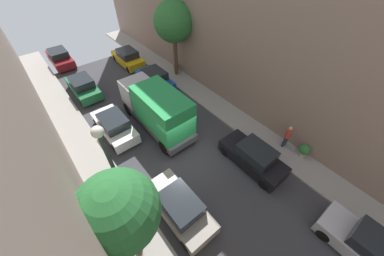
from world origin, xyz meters
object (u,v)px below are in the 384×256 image
parked_car_left_5 (60,58)px  lamp_post (113,166)px  parked_car_right_3 (155,79)px  parked_car_right_2 (253,157)px  street_tree_1 (174,22)px  parked_car_left_2 (180,207)px  potted_plant_3 (304,150)px  parked_car_right_1 (371,249)px  pedestrian (287,136)px  parked_car_left_4 (83,87)px  parked_car_left_3 (114,126)px  delivery_truck (157,108)px  potted_plant_2 (176,67)px  potted_plant_4 (119,233)px  parked_car_right_4 (128,58)px  street_tree_0 (118,212)px

parked_car_left_5 → lamp_post: bearing=-95.8°
parked_car_left_5 → parked_car_right_3: (5.40, -9.53, 0.00)m
parked_car_right_2 → street_tree_1: (2.57, 11.47, 4.21)m
parked_car_left_2 → potted_plant_3: bearing=-13.3°
parked_car_right_1 → pedestrian: bearing=66.0°
parked_car_left_2 → parked_car_left_4: 13.77m
parked_car_left_4 → parked_car_right_1: same height
parked_car_left_3 → delivery_truck: (2.70, -1.43, 1.07)m
potted_plant_2 → parked_car_right_1: bearing=-98.9°
pedestrian → potted_plant_4: (-11.10, 1.51, -0.36)m
parked_car_right_4 → potted_plant_3: 18.26m
parked_car_left_2 → parked_car_left_4: same height
parked_car_left_2 → parked_car_left_3: size_ratio=1.00×
parked_car_left_2 → potted_plant_4: 3.05m
parked_car_left_5 → parked_car_right_4: 6.97m
parked_car_left_5 → potted_plant_3: 23.92m
parked_car_right_2 → street_tree_0: bearing=179.9°
parked_car_left_2 → potted_plant_3: size_ratio=4.63×
delivery_truck → street_tree_0: 8.70m
parked_car_left_2 → potted_plant_3: 8.56m
lamp_post → potted_plant_3: bearing=-19.6°
parked_car_right_2 → potted_plant_2: size_ratio=5.41×
parked_car_right_2 → potted_plant_4: 8.42m
parked_car_right_3 → street_tree_0: street_tree_0 is taller
parked_car_left_4 → potted_plant_3: (8.33, -15.74, -0.07)m
parked_car_left_2 → parked_car_right_2: size_ratio=1.00×
parked_car_left_4 → potted_plant_4: bearing=-102.8°
parked_car_right_3 → street_tree_1: 4.94m
street_tree_0 → potted_plant_3: 11.62m
delivery_truck → potted_plant_4: (-5.65, -5.39, -1.07)m
parked_car_left_2 → parked_car_right_2: 5.41m
parked_car_right_2 → street_tree_0: 8.74m
potted_plant_4 → parked_car_left_3: bearing=66.6°
parked_car_right_2 → potted_plant_3: parked_car_right_2 is taller
parked_car_right_1 → parked_car_left_2: bearing=128.0°
parked_car_right_3 → parked_car_right_4: size_ratio=1.00×
parked_car_right_3 → parked_car_right_1: bearing=-90.0°
pedestrian → street_tree_1: 12.51m
parked_car_right_3 → delivery_truck: bearing=-119.6°
delivery_truck → parked_car_right_2: bearing=-67.3°
parked_car_left_3 → parked_car_right_3: (5.40, 3.33, 0.00)m
pedestrian → potted_plant_2: (0.16, 12.41, -0.51)m
parked_car_right_2 → parked_car_right_4: bearing=90.0°
parked_car_left_2 → delivery_truck: bearing=66.4°
parked_car_right_2 → street_tree_1: bearing=77.4°
parked_car_left_3 → street_tree_0: 9.03m
street_tree_0 → street_tree_1: (10.54, 11.46, 0.61)m
parked_car_right_3 → street_tree_1: bearing=5.5°
potted_plant_3 → lamp_post: lamp_post is taller
parked_car_left_3 → potted_plant_3: size_ratio=4.63×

